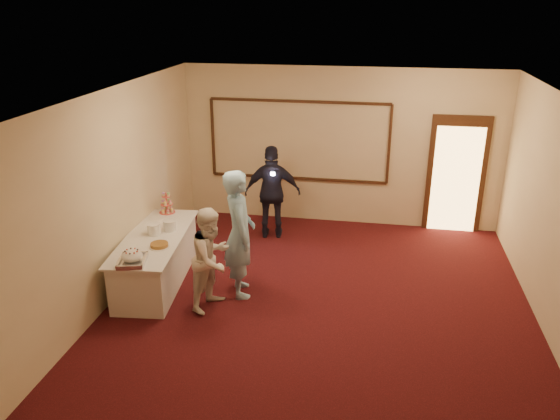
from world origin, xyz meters
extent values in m
plane|color=black|center=(0.00, 0.00, 0.00)|extent=(7.00, 7.00, 0.00)
cube|color=beige|center=(0.00, 3.50, 1.50)|extent=(6.00, 0.04, 3.00)
cube|color=beige|center=(0.00, -3.50, 1.50)|extent=(6.00, 0.04, 3.00)
cube|color=beige|center=(-3.00, 0.00, 1.50)|extent=(0.04, 7.00, 3.00)
cube|color=white|center=(0.00, 0.00, 3.00)|extent=(6.00, 7.00, 0.04)
cube|color=#33160F|center=(-0.80, 3.47, 0.85)|extent=(3.40, 0.04, 0.05)
cube|color=#33160F|center=(-0.80, 3.47, 2.35)|extent=(3.40, 0.04, 0.05)
cube|color=#33160F|center=(-2.50, 3.47, 1.60)|extent=(0.05, 0.04, 1.50)
cube|color=#33160F|center=(0.90, 3.47, 1.60)|extent=(0.05, 0.04, 1.50)
cube|color=#33160F|center=(2.15, 3.46, 1.10)|extent=(1.05, 0.06, 2.20)
cube|color=#FFBF66|center=(2.15, 3.43, 1.00)|extent=(0.85, 0.02, 2.00)
cube|color=silver|center=(-2.57, 0.50, 0.37)|extent=(0.99, 2.19, 0.74)
cube|color=silver|center=(-2.57, 0.50, 0.76)|extent=(1.10, 2.32, 0.03)
cube|color=#B6B7BD|center=(-2.51, -0.39, 0.79)|extent=(0.44, 0.51, 0.04)
ellipsoid|color=white|center=(-2.51, -0.39, 0.87)|extent=(0.29, 0.29, 0.13)
cube|color=silver|center=(-2.41, -0.26, 0.81)|extent=(0.22, 0.26, 0.01)
cylinder|color=#D94D45|center=(-2.73, 1.47, 0.95)|extent=(0.02, 0.02, 0.35)
cylinder|color=#D94D45|center=(-2.73, 1.47, 0.78)|extent=(0.26, 0.26, 0.01)
cylinder|color=#D94D45|center=(-2.73, 1.47, 0.92)|extent=(0.20, 0.20, 0.01)
cylinder|color=#D94D45|center=(-2.73, 1.47, 1.06)|extent=(0.14, 0.14, 0.01)
cylinder|color=white|center=(-2.59, 0.58, 0.85)|extent=(0.20, 0.20, 0.17)
cylinder|color=white|center=(-2.59, 0.58, 0.94)|extent=(0.21, 0.21, 0.01)
cylinder|color=white|center=(-2.41, 0.76, 0.85)|extent=(0.19, 0.19, 0.16)
cylinder|color=white|center=(-2.41, 0.76, 0.93)|extent=(0.20, 0.20, 0.01)
cylinder|color=white|center=(-2.34, 0.16, 0.78)|extent=(0.30, 0.30, 0.01)
cylinder|color=brown|center=(-2.34, 0.16, 0.81)|extent=(0.26, 0.26, 0.05)
imported|color=#8EBFDF|center=(-1.21, 0.41, 0.96)|extent=(0.68, 0.82, 1.92)
imported|color=white|center=(-1.50, -0.03, 0.75)|extent=(0.78, 0.88, 1.50)
imported|color=black|center=(-1.13, 2.54, 0.86)|extent=(1.06, 0.57, 1.72)
cube|color=white|center=(-1.08, 2.29, 1.29)|extent=(0.07, 0.04, 0.05)
camera|label=1|loc=(0.66, -6.59, 4.15)|focal=35.00mm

